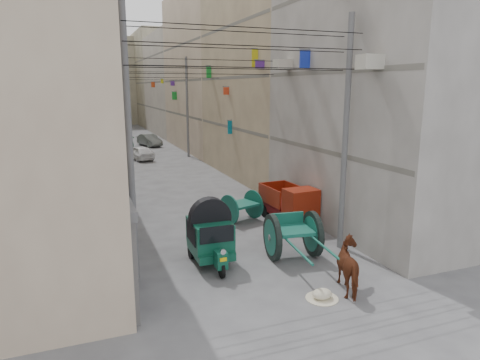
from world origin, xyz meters
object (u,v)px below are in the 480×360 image
feed_sack (322,294)px  distant_car_grey (149,140)px  auto_rickshaw (210,234)px  distant_car_green (119,141)px  tonga_cart (293,235)px  mini_truck (292,206)px  distant_car_white (140,153)px  second_cart (241,206)px  horse (352,267)px

feed_sack → distant_car_grey: 32.80m
auto_rickshaw → distant_car_green: bearing=91.3°
distant_car_grey → distant_car_green: distant_car_green is taller
auto_rickshaw → tonga_cart: bearing=-10.5°
auto_rickshaw → distant_car_grey: (2.81, 29.35, -0.41)m
tonga_cart → mini_truck: bearing=69.4°
tonga_cart → distant_car_white: 22.13m
mini_truck → tonga_cart: bearing=-120.7°
second_cart → auto_rickshaw: bearing=-142.6°
feed_sack → distant_car_green: distant_car_green is taller
horse → distant_car_green: bearing=-68.1°
feed_sack → mini_truck: bearing=69.6°
distant_car_green → second_cart: bearing=83.1°
auto_rickshaw → distant_car_white: 21.50m
feed_sack → horse: horse is taller
horse → distant_car_white: 24.91m
auto_rickshaw → second_cart: (2.56, 3.82, -0.32)m
tonga_cart → mini_truck: 3.64m
distant_car_green → mini_truck: bearing=86.7°
distant_car_white → distant_car_grey: distant_car_grey is taller
distant_car_green → auto_rickshaw: bearing=77.4°
auto_rickshaw → horse: (3.13, -3.32, -0.27)m
tonga_cart → distant_car_green: 30.12m
second_cart → distant_car_white: (-1.75, 17.66, -0.11)m
second_cart → distant_car_grey: size_ratio=0.50×
mini_truck → horse: bearing=-105.2°
mini_truck → feed_sack: bearing=-113.8°
mini_truck → feed_sack: mini_truck is taller
auto_rickshaw → horse: bearing=-45.4°
mini_truck → distant_car_white: (-3.57, 18.81, -0.24)m
auto_rickshaw → distant_car_grey: auto_rickshaw is taller
horse → distant_car_white: size_ratio=0.52×
distant_car_grey → distant_car_green: 2.82m
tonga_cart → second_cart: 4.39m
distant_car_white → distant_car_grey: bearing=-117.1°
auto_rickshaw → tonga_cart: size_ratio=0.67×
tonga_cart → feed_sack: 3.01m
horse → distant_car_white: bearing=-68.3°
feed_sack → distant_car_white: 24.96m
feed_sack → distant_car_grey: distant_car_grey is taller
second_cart → mini_truck: bearing=-51.0°
feed_sack → distant_car_green: 32.94m
auto_rickshaw → second_cart: bearing=57.4°
feed_sack → distant_car_green: size_ratio=0.13×
auto_rickshaw → mini_truck: bearing=32.6°
horse → distant_car_grey: 32.68m
distant_car_grey → distant_car_green: size_ratio=0.84×
horse → distant_car_green: size_ratio=0.41×
auto_rickshaw → distant_car_green: size_ratio=0.57×
tonga_cart → mini_truck: mini_truck is taller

